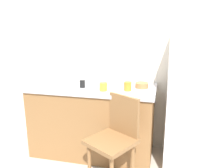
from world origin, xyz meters
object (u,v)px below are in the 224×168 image
chair (115,137)px  cup_orange (128,86)px  refrigerator (195,104)px  dish_tray (58,81)px  terracotta_bowl (142,85)px  cup_yellow (103,87)px  cup_black (82,84)px

chair → cup_orange: cup_orange is taller
refrigerator → dish_tray: (-1.60, 0.01, 0.16)m
refrigerator → dish_tray: bearing=179.5°
cup_orange → dish_tray: bearing=172.4°
chair → terracotta_bowl: 0.69m
dish_tray → cup_yellow: (0.63, -0.18, 0.02)m
chair → terracotta_bowl: terracotta_bowl is taller
terracotta_bowl → cup_black: size_ratio=1.77×
chair → cup_yellow: size_ratio=9.81×
refrigerator → cup_black: bearing=-175.6°
refrigerator → chair: size_ratio=1.61×
cup_black → cup_yellow: cup_yellow is taller
cup_black → terracotta_bowl: bearing=11.9°
refrigerator → cup_black: 1.26m
dish_tray → cup_black: size_ratio=3.35×
dish_tray → cup_yellow: bearing=-16.3°
cup_black → cup_yellow: 0.28m
cup_black → cup_yellow: bearing=-15.8°
dish_tray → terracotta_bowl: size_ratio=1.89×
refrigerator → cup_yellow: refrigerator is taller
terracotta_bowl → refrigerator: bearing=-4.3°
terracotta_bowl → cup_black: (-0.66, -0.14, 0.01)m
refrigerator → dish_tray: 1.61m
cup_black → refrigerator: bearing=4.4°
chair → terracotta_bowl: bearing=101.1°
cup_yellow → cup_black: bearing=164.2°
refrigerator → cup_orange: 0.75m
refrigerator → cup_yellow: 1.01m
dish_tray → cup_yellow: 0.65m
refrigerator → dish_tray: size_ratio=5.12×
refrigerator → terracotta_bowl: 0.61m
refrigerator → terracotta_bowl: (-0.58, 0.04, 0.17)m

